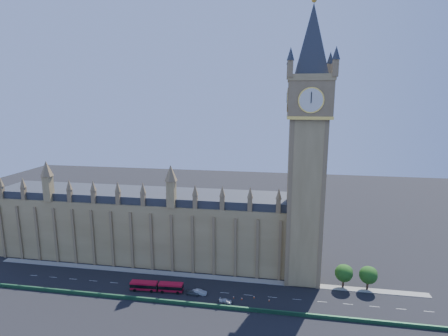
% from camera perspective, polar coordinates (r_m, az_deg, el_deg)
% --- Properties ---
extents(ground, '(400.00, 400.00, 0.00)m').
position_cam_1_polar(ground, '(127.53, -5.55, -19.17)').
color(ground, black).
rests_on(ground, ground).
extents(palace_westminster, '(120.00, 20.00, 28.00)m').
position_cam_1_polar(palace_westminster, '(148.03, -12.92, -9.03)').
color(palace_westminster, olive).
rests_on(palace_westminster, ground).
extents(elizabeth_tower, '(20.59, 20.59, 105.00)m').
position_cam_1_polar(elizabeth_tower, '(120.67, 13.57, 6.23)').
color(elizabeth_tower, olive).
rests_on(elizabeth_tower, ground).
extents(bridge_parapet, '(160.00, 0.60, 1.20)m').
position_cam_1_polar(bridge_parapet, '(119.84, -6.74, -21.04)').
color(bridge_parapet, '#1E4C2D').
rests_on(bridge_parapet, ground).
extents(kerb_north, '(160.00, 3.00, 0.16)m').
position_cam_1_polar(kerb_north, '(135.49, -4.47, -17.16)').
color(kerb_north, gray).
rests_on(kerb_north, ground).
extents(tree_east_near, '(6.00, 6.00, 8.50)m').
position_cam_1_polar(tree_east_near, '(132.10, 19.07, -15.85)').
color(tree_east_near, '#382619').
rests_on(tree_east_near, ground).
extents(tree_east_far, '(6.00, 6.00, 8.50)m').
position_cam_1_polar(tree_east_far, '(133.71, 22.58, -15.77)').
color(tree_east_far, '#382619').
rests_on(tree_east_far, ground).
extents(red_bus, '(18.28, 3.79, 3.09)m').
position_cam_1_polar(red_bus, '(127.64, -10.94, -18.46)').
color(red_bus, '#B00B27').
rests_on(red_bus, ground).
extents(car_grey, '(4.47, 2.11, 1.48)m').
position_cam_1_polar(car_grey, '(124.28, -5.09, -19.65)').
color(car_grey, '#414549').
rests_on(car_grey, ground).
extents(car_silver, '(5.08, 1.95, 1.65)m').
position_cam_1_polar(car_silver, '(124.31, -4.05, -19.57)').
color(car_silver, '#ADB1B5').
rests_on(car_silver, ground).
extents(car_white, '(4.36, 2.24, 1.21)m').
position_cam_1_polar(car_white, '(120.06, 0.27, -20.89)').
color(car_white, silver).
rests_on(car_white, ground).
extents(cone_a, '(0.61, 0.61, 0.75)m').
position_cam_1_polar(cone_a, '(122.89, 4.92, -20.23)').
color(cone_a, black).
rests_on(cone_a, ground).
extents(cone_b, '(0.64, 0.64, 0.77)m').
position_cam_1_polar(cone_b, '(121.80, 2.93, -20.51)').
color(cone_b, black).
rests_on(cone_b, ground).
extents(cone_c, '(0.54, 0.54, 0.68)m').
position_cam_1_polar(cone_c, '(121.89, 7.38, -20.60)').
color(cone_c, black).
rests_on(cone_c, ground).
extents(cone_d, '(0.49, 0.49, 0.66)m').
position_cam_1_polar(cone_d, '(122.49, 1.58, -20.33)').
color(cone_d, black).
rests_on(cone_d, ground).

